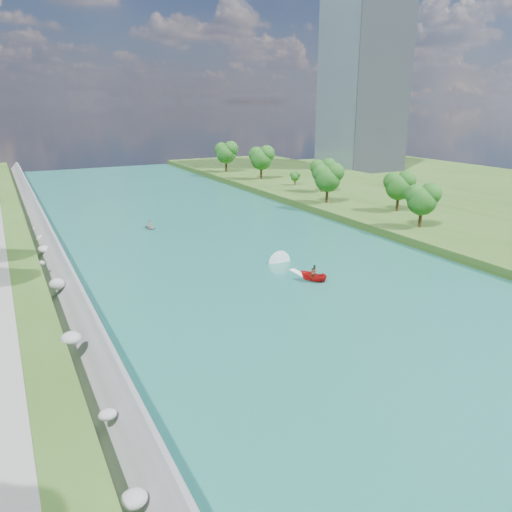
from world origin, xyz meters
TOP-DOWN VIEW (x-y plane):
  - ground at (0.00, 0.00)m, footprint 260.00×260.00m
  - river_water at (0.00, 20.00)m, footprint 55.00×240.00m
  - berm_east at (49.50, 20.00)m, footprint 44.00×240.00m
  - riprap_bank at (-25.85, 19.47)m, footprint 3.94×236.00m
  - office_tower at (82.50, 95.00)m, footprint 22.00×22.00m
  - trees_east at (36.93, 41.49)m, footprint 15.82×141.50m
  - motorboat at (4.34, 7.55)m, footprint 3.60×18.69m
  - raft at (-6.78, 43.36)m, footprint 2.58×3.38m

SIDE VIEW (x-z plane):
  - ground at x=0.00m, z-range 0.00..0.00m
  - river_water at x=0.00m, z-range 0.00..0.10m
  - raft at x=-6.78m, z-range -0.30..1.22m
  - motorboat at x=4.34m, z-range -0.30..1.69m
  - berm_east at x=49.50m, z-range 0.00..1.50m
  - riprap_bank at x=-25.85m, z-range -0.37..3.97m
  - trees_east at x=36.93m, z-range 0.92..11.95m
  - office_tower at x=82.50m, z-range 0.00..60.00m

